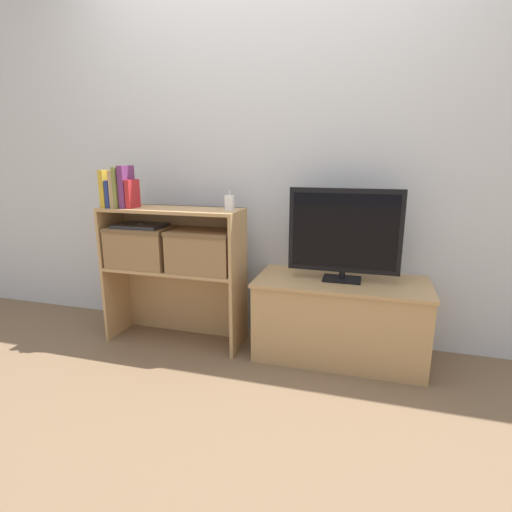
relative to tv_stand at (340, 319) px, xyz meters
The scene contains 16 objects.
ground_plane 0.61m from the tv_stand, 155.87° to the right, with size 16.00×16.00×0.00m, color brown.
wall_back 1.11m from the tv_stand, 152.67° to the left, with size 10.00×0.05×2.40m.
tv_stand is the anchor object (origin of this frame).
tv 0.53m from the tv_stand, 90.00° to the right, with size 0.64×0.14×0.54m.
bookshelf_lower_tier 1.07m from the tv_stand, behind, with size 0.90×0.31×0.51m.
bookshelf_upper_tier 1.18m from the tv_stand, behind, with size 0.90×0.31×0.38m.
book_mustard 1.66m from the tv_stand, behind, with size 0.03×0.15×0.23m.
book_navy 1.61m from the tv_stand, behind, with size 0.03×0.15×0.17m.
book_tan 1.60m from the tv_stand, behind, with size 0.03×0.14×0.23m.
book_olive 1.58m from the tv_stand, behind, with size 0.02×0.16×0.25m.
book_plum 1.55m from the tv_stand, behind, with size 0.04×0.13×0.26m.
book_crimson 1.49m from the tv_stand, behind, with size 0.03×0.13×0.18m.
baby_monitor 0.97m from the tv_stand, behind, with size 0.05×0.03×0.12m.
storage_basket_left 1.34m from the tv_stand, behind, with size 0.41×0.27×0.26m.
storage_basket_right 0.94m from the tv_stand, behind, with size 0.41×0.27×0.26m.
laptop 1.39m from the tv_stand, behind, with size 0.31×0.21×0.02m.
Camera 1 is at (0.65, -2.09, 1.20)m, focal length 28.00 mm.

